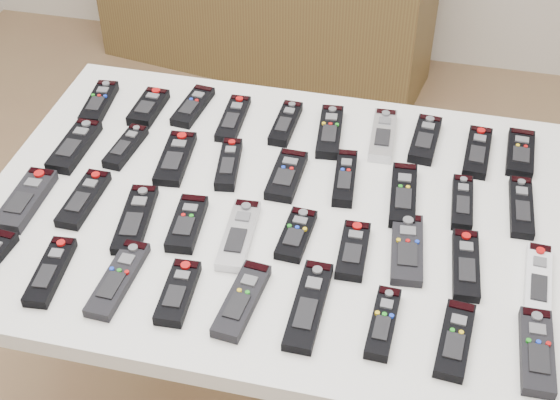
% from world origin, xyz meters
% --- Properties ---
extents(table, '(1.25, 0.88, 0.78)m').
position_xyz_m(table, '(-0.10, 0.01, 0.72)').
color(table, white).
rests_on(table, ground).
extents(remote_0, '(0.07, 0.17, 0.02)m').
position_xyz_m(remote_0, '(-0.61, 0.27, 0.79)').
color(remote_0, black).
rests_on(remote_0, table).
extents(remote_1, '(0.06, 0.14, 0.02)m').
position_xyz_m(remote_1, '(-0.49, 0.27, 0.79)').
color(remote_1, black).
rests_on(remote_1, table).
extents(remote_2, '(0.07, 0.16, 0.02)m').
position_xyz_m(remote_2, '(-0.39, 0.31, 0.79)').
color(remote_2, black).
rests_on(remote_2, table).
extents(remote_3, '(0.06, 0.18, 0.02)m').
position_xyz_m(remote_3, '(-0.28, 0.28, 0.79)').
color(remote_3, black).
rests_on(remote_3, table).
extents(remote_4, '(0.05, 0.16, 0.02)m').
position_xyz_m(remote_4, '(-0.15, 0.29, 0.79)').
color(remote_4, black).
rests_on(remote_4, table).
extents(remote_5, '(0.07, 0.19, 0.02)m').
position_xyz_m(remote_5, '(-0.04, 0.28, 0.79)').
color(remote_5, black).
rests_on(remote_5, table).
extents(remote_6, '(0.06, 0.18, 0.02)m').
position_xyz_m(remote_6, '(0.08, 0.29, 0.79)').
color(remote_6, '#B7B7BC').
rests_on(remote_6, table).
extents(remote_7, '(0.07, 0.17, 0.02)m').
position_xyz_m(remote_7, '(0.17, 0.30, 0.79)').
color(remote_7, black).
rests_on(remote_7, table).
extents(remote_8, '(0.06, 0.18, 0.02)m').
position_xyz_m(remote_8, '(0.29, 0.28, 0.79)').
color(remote_8, black).
rests_on(remote_8, table).
extents(remote_9, '(0.06, 0.16, 0.02)m').
position_xyz_m(remote_9, '(0.39, 0.30, 0.79)').
color(remote_9, black).
rests_on(remote_9, table).
extents(remote_10, '(0.06, 0.18, 0.02)m').
position_xyz_m(remote_10, '(-0.60, 0.09, 0.79)').
color(remote_10, black).
rests_on(remote_10, table).
extents(remote_11, '(0.06, 0.15, 0.02)m').
position_xyz_m(remote_11, '(-0.49, 0.12, 0.79)').
color(remote_11, black).
rests_on(remote_11, table).
extents(remote_12, '(0.08, 0.18, 0.02)m').
position_xyz_m(remote_12, '(-0.36, 0.10, 0.79)').
color(remote_12, black).
rests_on(remote_12, table).
extents(remote_13, '(0.07, 0.17, 0.02)m').
position_xyz_m(remote_13, '(-0.24, 0.11, 0.79)').
color(remote_13, black).
rests_on(remote_13, table).
extents(remote_14, '(0.06, 0.16, 0.02)m').
position_xyz_m(remote_14, '(-0.11, 0.10, 0.79)').
color(remote_14, black).
rests_on(remote_14, table).
extents(remote_15, '(0.06, 0.17, 0.02)m').
position_xyz_m(remote_15, '(0.02, 0.12, 0.79)').
color(remote_15, black).
rests_on(remote_15, table).
extents(remote_16, '(0.07, 0.19, 0.02)m').
position_xyz_m(remote_16, '(0.15, 0.09, 0.79)').
color(remote_16, black).
rests_on(remote_16, table).
extents(remote_17, '(0.05, 0.16, 0.02)m').
position_xyz_m(remote_17, '(0.27, 0.10, 0.79)').
color(remote_17, black).
rests_on(remote_17, table).
extents(remote_18, '(0.05, 0.18, 0.02)m').
position_xyz_m(remote_18, '(0.39, 0.11, 0.79)').
color(remote_18, black).
rests_on(remote_18, table).
extents(remote_19, '(0.06, 0.18, 0.02)m').
position_xyz_m(remote_19, '(-0.62, -0.10, 0.79)').
color(remote_19, black).
rests_on(remote_19, table).
extents(remote_20, '(0.05, 0.17, 0.02)m').
position_xyz_m(remote_20, '(-0.50, -0.07, 0.79)').
color(remote_20, black).
rests_on(remote_20, table).
extents(remote_21, '(0.08, 0.20, 0.02)m').
position_xyz_m(remote_21, '(-0.38, -0.11, 0.79)').
color(remote_21, black).
rests_on(remote_21, table).
extents(remote_22, '(0.07, 0.16, 0.02)m').
position_xyz_m(remote_22, '(-0.27, -0.10, 0.79)').
color(remote_22, black).
rests_on(remote_22, table).
extents(remote_23, '(0.07, 0.19, 0.02)m').
position_xyz_m(remote_23, '(-0.16, -0.10, 0.79)').
color(remote_23, '#B7B7BC').
rests_on(remote_23, table).
extents(remote_24, '(0.06, 0.14, 0.02)m').
position_xyz_m(remote_24, '(-0.05, -0.08, 0.79)').
color(remote_24, black).
rests_on(remote_24, table).
extents(remote_25, '(0.06, 0.15, 0.02)m').
position_xyz_m(remote_25, '(0.07, -0.10, 0.79)').
color(remote_25, black).
rests_on(remote_25, table).
extents(remote_26, '(0.08, 0.19, 0.02)m').
position_xyz_m(remote_26, '(0.17, -0.07, 0.79)').
color(remote_26, black).
rests_on(remote_26, table).
extents(remote_27, '(0.06, 0.18, 0.02)m').
position_xyz_m(remote_27, '(0.29, -0.09, 0.79)').
color(remote_27, black).
rests_on(remote_27, table).
extents(remote_28, '(0.05, 0.19, 0.02)m').
position_xyz_m(remote_28, '(0.42, -0.10, 0.79)').
color(remote_28, silver).
rests_on(remote_28, table).
extents(remote_30, '(0.06, 0.17, 0.02)m').
position_xyz_m(remote_30, '(-0.48, -0.28, 0.79)').
color(remote_30, black).
rests_on(remote_30, table).
extents(remote_31, '(0.06, 0.19, 0.02)m').
position_xyz_m(remote_31, '(-0.35, -0.27, 0.79)').
color(remote_31, black).
rests_on(remote_31, table).
extents(remote_32, '(0.06, 0.15, 0.02)m').
position_xyz_m(remote_32, '(-0.23, -0.28, 0.79)').
color(remote_32, black).
rests_on(remote_32, table).
extents(remote_33, '(0.07, 0.18, 0.02)m').
position_xyz_m(remote_33, '(-0.11, -0.27, 0.79)').
color(remote_33, black).
rests_on(remote_33, table).
extents(remote_34, '(0.05, 0.21, 0.02)m').
position_xyz_m(remote_34, '(0.01, -0.25, 0.79)').
color(remote_34, black).
rests_on(remote_34, table).
extents(remote_35, '(0.05, 0.16, 0.02)m').
position_xyz_m(remote_35, '(0.15, -0.27, 0.79)').
color(remote_35, black).
rests_on(remote_35, table).
extents(remote_36, '(0.06, 0.17, 0.02)m').
position_xyz_m(remote_36, '(0.28, -0.27, 0.79)').
color(remote_36, black).
rests_on(remote_36, table).
extents(remote_37, '(0.06, 0.18, 0.02)m').
position_xyz_m(remote_37, '(0.42, -0.27, 0.79)').
color(remote_37, black).
rests_on(remote_37, table).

